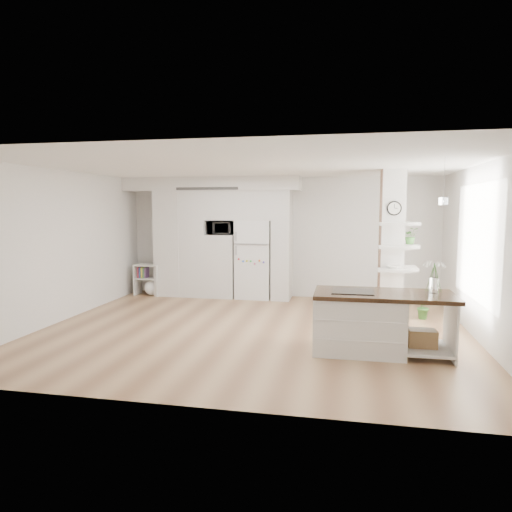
{
  "coord_description": "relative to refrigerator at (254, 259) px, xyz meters",
  "views": [
    {
      "loc": [
        1.51,
        -7.27,
        2.05
      ],
      "look_at": [
        -0.13,
        0.9,
        1.14
      ],
      "focal_mm": 32.0,
      "sensor_mm": 36.0,
      "label": 1
    }
  ],
  "objects": [
    {
      "name": "pendant_light",
      "position": [
        2.23,
        -2.53,
        1.24
      ],
      "size": [
        0.12,
        0.12,
        0.1
      ],
      "primitive_type": "cylinder",
      "color": "white",
      "rests_on": "room"
    },
    {
      "name": "cabinet_wall",
      "position": [
        -0.92,
        -0.01,
        0.63
      ],
      "size": [
        4.0,
        0.71,
        2.7
      ],
      "color": "silver",
      "rests_on": "floor"
    },
    {
      "name": "floor_plant_b",
      "position": [
        3.0,
        -0.18,
        -0.65
      ],
      "size": [
        0.26,
        0.26,
        0.44
      ],
      "primitive_type": "imported",
      "rotation": [
        0.0,
        0.0,
        -0.07
      ],
      "color": "#3B772F",
      "rests_on": "floor"
    },
    {
      "name": "window",
      "position": [
        4.0,
        -2.38,
        0.62
      ],
      "size": [
        0.0,
        2.4,
        2.4
      ],
      "primitive_type": "plane",
      "rotation": [
        1.57,
        0.0,
        -1.57
      ],
      "color": "white",
      "rests_on": "room"
    },
    {
      "name": "shelf_plant",
      "position": [
        3.15,
        -1.38,
        0.65
      ],
      "size": [
        0.27,
        0.23,
        0.3
      ],
      "primitive_type": "imported",
      "color": "#3B772F",
      "rests_on": "column"
    },
    {
      "name": "floor",
      "position": [
        0.53,
        -2.68,
        -0.88
      ],
      "size": [
        7.0,
        6.0,
        0.01
      ],
      "primitive_type": "cube",
      "color": "tan",
      "rests_on": "ground"
    },
    {
      "name": "kitchen_island",
      "position": [
        2.34,
        -3.49,
        -0.42
      ],
      "size": [
        1.91,
        0.92,
        1.43
      ],
      "rotation": [
        0.0,
        0.0,
        0.01
      ],
      "color": "silver",
      "rests_on": "floor"
    },
    {
      "name": "floor_plant_a",
      "position": [
        3.45,
        -1.35,
        -0.64
      ],
      "size": [
        0.3,
        0.27,
        0.47
      ],
      "primitive_type": "imported",
      "rotation": [
        0.0,
        0.0,
        -0.25
      ],
      "color": "#3B772F",
      "rests_on": "floor"
    },
    {
      "name": "bookshelf",
      "position": [
        -2.45,
        -0.19,
        -0.56
      ],
      "size": [
        0.62,
        0.38,
        0.72
      ],
      "rotation": [
        0.0,
        0.0,
        -0.05
      ],
      "color": "silver",
      "rests_on": "floor"
    },
    {
      "name": "room",
      "position": [
        0.53,
        -2.68,
        0.98
      ],
      "size": [
        7.04,
        6.04,
        2.72
      ],
      "color": "white",
      "rests_on": "ground"
    },
    {
      "name": "refrigerator",
      "position": [
        0.0,
        0.0,
        0.0
      ],
      "size": [
        0.78,
        0.69,
        1.75
      ],
      "color": "white",
      "rests_on": "floor"
    },
    {
      "name": "column",
      "position": [
        2.9,
        -1.55,
        0.48
      ],
      "size": [
        0.69,
        0.9,
        2.7
      ],
      "color": "silver",
      "rests_on": "floor"
    },
    {
      "name": "decor_bowl",
      "position": [
        2.82,
        -1.78,
        0.13
      ],
      "size": [
        0.22,
        0.22,
        0.05
      ],
      "primitive_type": "imported",
      "color": "white",
      "rests_on": "column"
    },
    {
      "name": "microwave",
      "position": [
        -0.75,
        -0.06,
        0.69
      ],
      "size": [
        0.54,
        0.37,
        0.3
      ],
      "primitive_type": "imported",
      "color": "#2D2D2D",
      "rests_on": "cabinet_wall"
    }
  ]
}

